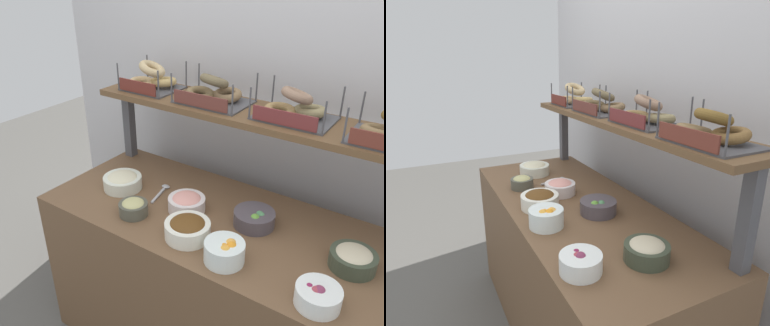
% 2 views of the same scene
% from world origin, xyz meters
% --- Properties ---
extents(back_wall, '(2.87, 0.06, 2.40)m').
position_xyz_m(back_wall, '(0.00, 0.55, 1.20)').
color(back_wall, silver).
rests_on(back_wall, ground_plane).
extents(deli_counter, '(1.67, 0.70, 0.85)m').
position_xyz_m(deli_counter, '(0.00, 0.00, 0.42)').
color(deli_counter, brown).
rests_on(deli_counter, ground_plane).
extents(shelf_riser_left, '(0.05, 0.05, 0.40)m').
position_xyz_m(shelf_riser_left, '(-0.77, 0.27, 1.05)').
color(shelf_riser_left, '#4C4C51').
rests_on(shelf_riser_left, deli_counter).
extents(upper_shelf, '(1.63, 0.32, 0.03)m').
position_xyz_m(upper_shelf, '(0.00, 0.27, 1.26)').
color(upper_shelf, brown).
rests_on(upper_shelf, shelf_riser_left).
extents(bowl_potato_salad, '(0.19, 0.19, 0.08)m').
position_xyz_m(bowl_potato_salad, '(-0.55, -0.04, 0.89)').
color(bowl_potato_salad, white).
rests_on(bowl_potato_salad, deli_counter).
extents(bowl_beet_salad, '(0.16, 0.16, 0.08)m').
position_xyz_m(bowl_beet_salad, '(0.53, -0.24, 0.89)').
color(bowl_beet_salad, white).
rests_on(bowl_beet_salad, deli_counter).
extents(bowl_lox_spread, '(0.17, 0.17, 0.08)m').
position_xyz_m(bowl_lox_spread, '(-0.17, -0.02, 0.89)').
color(bowl_lox_spread, silver).
rests_on(bowl_lox_spread, deli_counter).
extents(bowl_chocolate_spread, '(0.19, 0.19, 0.09)m').
position_xyz_m(bowl_chocolate_spread, '(-0.05, -0.19, 0.89)').
color(bowl_chocolate_spread, white).
rests_on(bowl_chocolate_spread, deli_counter).
extents(bowl_tuna_salad, '(0.17, 0.17, 0.08)m').
position_xyz_m(bowl_tuna_salad, '(0.57, 0.01, 0.89)').
color(bowl_tuna_salad, '#3B4534').
rests_on(bowl_tuna_salad, deli_counter).
extents(bowl_veggie_mix, '(0.18, 0.18, 0.08)m').
position_xyz_m(bowl_veggie_mix, '(0.14, 0.05, 0.88)').
color(bowl_veggie_mix, '#4F464E').
rests_on(bowl_veggie_mix, deli_counter).
extents(bowl_fruit_salad, '(0.16, 0.16, 0.09)m').
position_xyz_m(bowl_fruit_salad, '(0.16, -0.23, 0.90)').
color(bowl_fruit_salad, white).
rests_on(bowl_fruit_salad, deli_counter).
extents(bowl_hummus, '(0.13, 0.13, 0.08)m').
position_xyz_m(bowl_hummus, '(-0.34, -0.19, 0.89)').
color(bowl_hummus, '#4F4F42').
rests_on(bowl_hummus, deli_counter).
extents(serving_spoon_near_plate, '(0.06, 0.17, 0.01)m').
position_xyz_m(serving_spoon_near_plate, '(-0.36, 0.04, 0.86)').
color(serving_spoon_near_plate, '#B7B7BC').
rests_on(serving_spoon_near_plate, deli_counter).
extents(bagel_basket_plain, '(0.28, 0.26, 0.15)m').
position_xyz_m(bagel_basket_plain, '(-0.59, 0.27, 1.33)').
color(bagel_basket_plain, '#4C4C51').
rests_on(bagel_basket_plain, upper_shelf).
extents(bagel_basket_poppy, '(0.34, 0.25, 0.15)m').
position_xyz_m(bagel_basket_poppy, '(-0.22, 0.27, 1.33)').
color(bagel_basket_poppy, '#4C4C51').
rests_on(bagel_basket_poppy, upper_shelf).
extents(bagel_basket_everything, '(0.33, 0.26, 0.15)m').
position_xyz_m(bagel_basket_everything, '(0.18, 0.28, 1.33)').
color(bagel_basket_everything, '#4C4C51').
rests_on(bagel_basket_everything, upper_shelf).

